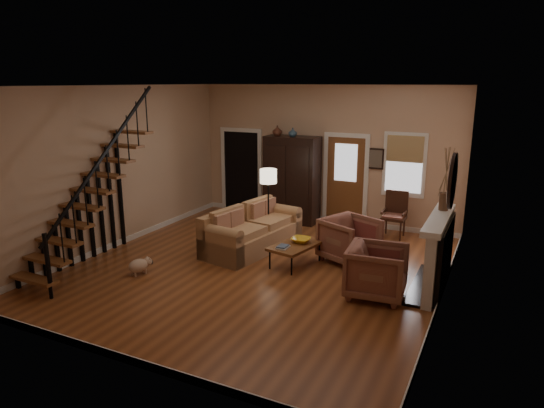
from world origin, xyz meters
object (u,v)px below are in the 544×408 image
at_px(armchair_left, 377,272).
at_px(side_chair, 394,215).
at_px(floor_lamp, 268,205).
at_px(sofa, 253,229).
at_px(coffee_table, 295,254).
at_px(armchair_right, 350,240).
at_px(armoire, 292,179).

distance_m(armchair_left, side_chair, 3.21).
distance_m(floor_lamp, side_chair, 2.79).
bearing_deg(sofa, coffee_table, -11.28).
height_order(armchair_left, armchair_right, armchair_right).
distance_m(armchair_left, floor_lamp, 3.38).
height_order(armoire, armchair_right, armoire).
distance_m(armoire, armchair_left, 4.55).
relative_size(armchair_left, armchair_right, 0.98).
height_order(sofa, floor_lamp, floor_lamp).
xyz_separation_m(armchair_right, side_chair, (0.43, 1.86, 0.08)).
relative_size(armoire, armchair_left, 2.26).
bearing_deg(coffee_table, floor_lamp, 135.21).
bearing_deg(sofa, armchair_right, 15.01).
distance_m(armchair_right, floor_lamp, 2.06).
bearing_deg(armchair_right, armoire, 69.75).
xyz_separation_m(sofa, coffee_table, (1.13, -0.42, -0.22)).
xyz_separation_m(armoire, armchair_right, (2.12, -2.06, -0.62)).
bearing_deg(armoire, armchair_left, -48.64).
bearing_deg(side_chair, floor_lamp, -150.14).
relative_size(sofa, coffee_table, 2.15).
xyz_separation_m(armoire, coffee_table, (1.26, -2.69, -0.85)).
xyz_separation_m(coffee_table, side_chair, (1.29, 2.49, 0.31)).
bearing_deg(armchair_right, side_chair, 10.85).
relative_size(coffee_table, armchair_right, 1.12).
height_order(armchair_right, side_chair, side_chair).
relative_size(sofa, armchair_right, 2.41).
distance_m(armoire, sofa, 2.35).
relative_size(armchair_left, side_chair, 0.91).
height_order(armchair_left, floor_lamp, floor_lamp).
bearing_deg(armoire, armchair_right, -44.14).
distance_m(coffee_table, side_chair, 2.82).
bearing_deg(coffee_table, sofa, 159.73).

